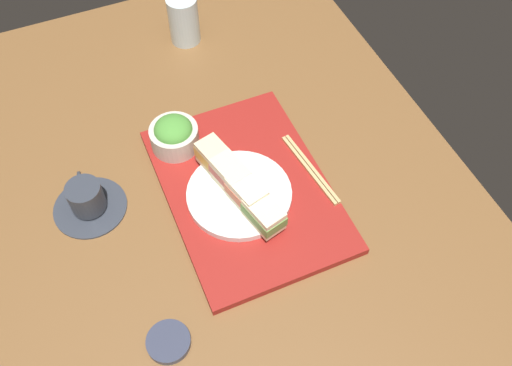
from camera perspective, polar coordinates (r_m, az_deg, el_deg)
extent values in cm
cube|color=brown|center=(116.31, -3.06, -2.03)|extent=(140.00, 100.00, 3.00)
cube|color=maroon|center=(115.10, -0.93, -0.70)|extent=(44.75, 31.51, 1.75)
cylinder|color=silver|center=(112.58, -1.70, -1.14)|extent=(20.99, 20.99, 1.47)
cube|color=beige|center=(107.81, 0.80, -3.65)|extent=(8.65, 6.61, 1.26)
cube|color=#669347|center=(106.30, 0.81, -3.15)|extent=(8.99, 6.86, 2.30)
cube|color=beige|center=(104.79, 0.82, -2.64)|extent=(8.65, 6.61, 1.26)
cube|color=#EFE5C1|center=(110.03, -0.90, -1.64)|extent=(8.65, 6.61, 1.62)
cube|color=#CC6B4C|center=(108.42, -0.92, -1.08)|extent=(8.98, 6.90, 2.27)
cube|color=#EFE5C1|center=(106.81, -0.93, -0.49)|extent=(8.65, 6.61, 1.62)
cube|color=beige|center=(112.56, -2.53, 0.26)|extent=(8.65, 6.61, 1.80)
cube|color=#B74C42|center=(111.00, -2.56, 0.83)|extent=(9.20, 6.78, 2.05)
cube|color=beige|center=(109.45, -2.60, 1.42)|extent=(8.65, 6.61, 1.80)
cube|color=beige|center=(115.59, -4.07, 1.96)|extent=(8.65, 6.61, 1.22)
cube|color=gold|center=(114.00, -4.13, 2.56)|extent=(9.05, 6.75, 2.79)
cube|color=beige|center=(112.43, -4.19, 3.19)|extent=(8.65, 6.61, 1.22)
cylinder|color=beige|center=(120.37, -8.21, 4.59)|extent=(10.23, 10.23, 4.96)
ellipsoid|color=#4C9338|center=(118.50, -8.35, 5.35)|extent=(8.02, 8.02, 4.41)
cube|color=tan|center=(117.35, 5.67, 1.50)|extent=(19.74, 3.07, 0.70)
cube|color=tan|center=(117.02, 5.31, 1.33)|extent=(19.74, 3.07, 0.70)
cylinder|color=#333842|center=(118.16, -16.36, -2.32)|extent=(14.70, 14.70, 0.80)
cylinder|color=#333842|center=(115.34, -16.76, -1.37)|extent=(6.91, 6.91, 6.22)
cylinder|color=black|center=(113.20, -17.09, -0.61)|extent=(6.36, 6.36, 0.40)
torus|color=#333842|center=(117.83, -17.16, 0.15)|extent=(4.30, 0.90, 4.29)
cylinder|color=silver|center=(144.63, -7.30, 16.01)|extent=(7.47, 7.47, 12.08)
cylinder|color=#33384C|center=(101.93, -8.81, -15.53)|extent=(7.71, 7.71, 1.39)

